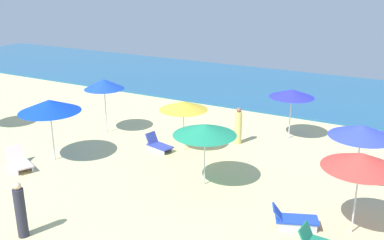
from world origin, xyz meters
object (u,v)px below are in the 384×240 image
(lounge_chair_0_0, at_px, (19,162))
(umbrella_7, at_px, (205,130))
(lounge_chair_1_0, at_px, (158,145))
(beachgoer_2, at_px, (238,127))
(umbrella_6, at_px, (104,84))
(lounge_chair_3_1, at_px, (294,219))
(umbrella_5, at_px, (362,131))
(umbrella_4, at_px, (292,93))
(umbrella_0, at_px, (49,106))
(umbrella_1, at_px, (184,105))
(umbrella_3, at_px, (361,160))
(beachgoer_1, at_px, (20,211))

(lounge_chair_0_0, height_order, umbrella_7, umbrella_7)
(lounge_chair_1_0, distance_m, beachgoer_2, 3.64)
(umbrella_7, distance_m, beachgoer_2, 4.54)
(umbrella_6, xyz_separation_m, umbrella_7, (6.65, -2.65, -0.27))
(lounge_chair_0_0, distance_m, umbrella_6, 5.34)
(lounge_chair_1_0, xyz_separation_m, lounge_chair_3_1, (6.86, -3.15, 0.03))
(lounge_chair_1_0, xyz_separation_m, umbrella_5, (7.98, 0.80, 1.78))
(umbrella_4, relative_size, umbrella_7, 1.01)
(lounge_chair_3_1, distance_m, umbrella_6, 11.20)
(umbrella_0, relative_size, umbrella_6, 0.98)
(beachgoer_2, bearing_deg, umbrella_6, 91.05)
(umbrella_0, height_order, umbrella_1, umbrella_0)
(umbrella_3, distance_m, umbrella_7, 5.26)
(umbrella_3, xyz_separation_m, umbrella_6, (-11.86, 3.33, 0.07))
(umbrella_6, height_order, beachgoer_2, umbrella_6)
(umbrella_7, height_order, beachgoer_1, umbrella_7)
(umbrella_7, height_order, beachgoer_2, umbrella_7)
(umbrella_0, relative_size, umbrella_1, 1.17)
(lounge_chair_3_1, distance_m, umbrella_4, 7.90)
(umbrella_4, bearing_deg, lounge_chair_1_0, -137.26)
(umbrella_6, relative_size, umbrella_7, 1.13)
(lounge_chair_0_0, xyz_separation_m, umbrella_5, (11.77, 4.95, 1.76))
(umbrella_0, bearing_deg, lounge_chair_1_0, 42.51)
(lounge_chair_1_0, height_order, umbrella_5, umbrella_5)
(lounge_chair_0_0, xyz_separation_m, beachgoer_1, (3.93, -3.22, 0.56))
(umbrella_7, relative_size, beachgoer_2, 1.38)
(lounge_chair_1_0, height_order, beachgoer_1, beachgoer_1)
(umbrella_5, height_order, beachgoer_2, umbrella_5)
(umbrella_6, height_order, beachgoer_1, umbrella_6)
(umbrella_3, height_order, umbrella_7, umbrella_3)
(lounge_chair_3_1, bearing_deg, umbrella_7, 49.13)
(umbrella_6, bearing_deg, umbrella_1, -2.28)
(umbrella_1, xyz_separation_m, umbrella_4, (3.55, 3.59, 0.15))
(umbrella_4, distance_m, umbrella_6, 8.63)
(umbrella_4, distance_m, beachgoer_1, 12.38)
(umbrella_4, bearing_deg, umbrella_1, -134.72)
(beachgoer_1, bearing_deg, umbrella_1, -47.64)
(lounge_chair_1_0, xyz_separation_m, beachgoer_2, (2.68, 2.40, 0.54))
(lounge_chair_3_1, bearing_deg, umbrella_6, 47.20)
(lounge_chair_0_0, relative_size, umbrella_1, 0.75)
(lounge_chair_0_0, xyz_separation_m, umbrella_4, (8.27, 8.30, 1.89))
(lounge_chair_0_0, bearing_deg, beachgoer_2, -20.83)
(umbrella_4, bearing_deg, beachgoer_2, -135.94)
(umbrella_7, bearing_deg, lounge_chair_3_1, -18.79)
(umbrella_3, xyz_separation_m, umbrella_5, (-0.45, 3.39, -0.28))
(lounge_chair_1_0, bearing_deg, beachgoer_2, -34.79)
(umbrella_6, relative_size, beachgoer_1, 1.51)
(umbrella_3, height_order, lounge_chair_3_1, umbrella_3)
(lounge_chair_1_0, bearing_deg, umbrella_5, -70.91)
(umbrella_0, distance_m, umbrella_3, 11.60)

